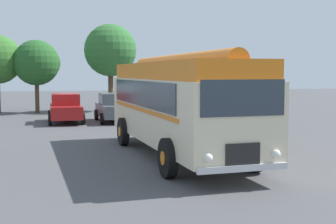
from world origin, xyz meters
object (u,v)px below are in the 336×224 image
at_px(car_mid_right, 162,106).
at_px(car_far_right, 210,106).
at_px(vintage_bus, 178,101).
at_px(car_mid_left, 114,107).
at_px(car_near_left, 66,108).

bearing_deg(car_mid_right, car_far_right, -18.13).
xyz_separation_m(vintage_bus, car_mid_left, (-0.96, 11.77, -1.05)).
bearing_deg(vintage_bus, car_mid_right, 80.54).
relative_size(car_mid_left, car_mid_right, 0.98).
bearing_deg(car_far_right, vintage_bus, -112.63).
height_order(car_mid_right, car_far_right, same).
relative_size(car_near_left, car_far_right, 1.00).
bearing_deg(car_far_right, car_mid_right, 161.87).
bearing_deg(car_far_right, car_near_left, 178.12).
relative_size(car_mid_right, car_far_right, 1.03).
height_order(car_mid_left, car_mid_right, same).
distance_m(car_mid_left, car_mid_right, 3.13).
bearing_deg(vintage_bus, car_far_right, 67.37).
bearing_deg(car_mid_right, car_near_left, -173.90).
xyz_separation_m(vintage_bus, car_near_left, (-3.72, 11.88, -1.05)).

